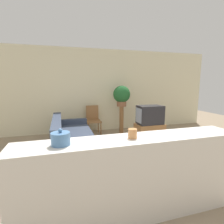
# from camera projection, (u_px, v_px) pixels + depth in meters

# --- Properties ---
(ground_plane) EXTENTS (14.00, 14.00, 0.00)m
(ground_plane) POSITION_uv_depth(u_px,v_px,m) (119.00, 189.00, 2.69)
(ground_plane) COLOR gray
(wall_back) EXTENTS (9.00, 0.06, 2.70)m
(wall_back) POSITION_uv_depth(u_px,v_px,m) (86.00, 91.00, 5.72)
(wall_back) COLOR beige
(wall_back) RESTS_ON ground_plane
(couch) EXTENTS (0.91, 1.95, 0.79)m
(couch) POSITION_uv_depth(u_px,v_px,m) (71.00, 139.00, 4.16)
(couch) COLOR #384256
(couch) RESTS_ON ground_plane
(tv_stand) EXTENTS (0.77, 0.46, 0.49)m
(tv_stand) POSITION_uv_depth(u_px,v_px,m) (149.00, 132.00, 4.87)
(tv_stand) COLOR olive
(tv_stand) RESTS_ON ground_plane
(television) EXTENTS (0.69, 0.42, 0.51)m
(television) POSITION_uv_depth(u_px,v_px,m) (150.00, 115.00, 4.79)
(television) COLOR #232328
(television) RESTS_ON tv_stand
(wooden_chair) EXTENTS (0.44, 0.44, 0.90)m
(wooden_chair) POSITION_uv_depth(u_px,v_px,m) (93.00, 119.00, 5.52)
(wooden_chair) COLOR olive
(wooden_chair) RESTS_ON ground_plane
(plant_stand) EXTENTS (0.13, 0.13, 0.88)m
(plant_stand) POSITION_uv_depth(u_px,v_px,m) (121.00, 120.00, 5.63)
(plant_stand) COLOR olive
(plant_stand) RESTS_ON ground_plane
(potted_plant) EXTENTS (0.54, 0.54, 0.65)m
(potted_plant) POSITION_uv_depth(u_px,v_px,m) (122.00, 95.00, 5.49)
(potted_plant) COLOR #8E5B3D
(potted_plant) RESTS_ON plant_stand
(foreground_counter) EXTENTS (2.70, 0.44, 0.99)m
(foreground_counter) POSITION_uv_depth(u_px,v_px,m) (134.00, 177.00, 2.10)
(foreground_counter) COLOR silver
(foreground_counter) RESTS_ON ground_plane
(decorative_bowl) EXTENTS (0.19, 0.19, 0.17)m
(decorative_bowl) POSITION_uv_depth(u_px,v_px,m) (61.00, 139.00, 1.78)
(decorative_bowl) COLOR #4C7AAD
(decorative_bowl) RESTS_ON foreground_counter
(candle_jar) EXTENTS (0.10, 0.10, 0.11)m
(candle_jar) POSITION_uv_depth(u_px,v_px,m) (132.00, 133.00, 2.00)
(candle_jar) COLOR #C6844C
(candle_jar) RESTS_ON foreground_counter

